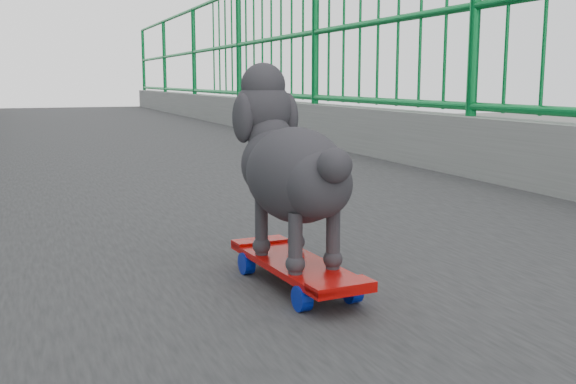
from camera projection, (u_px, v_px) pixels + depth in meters
The scene contains 3 objects.
railing at pixel (504, 241), 1.14m from camera, with size 3.00×24.00×1.42m.
skateboard at pixel (296, 268), 1.58m from camera, with size 0.18×0.49×0.06m.
poodle at pixel (291, 165), 1.56m from camera, with size 0.23×0.50×0.42m.
Camera 1 is at (-0.74, -0.90, 7.48)m, focal length 42.00 mm.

